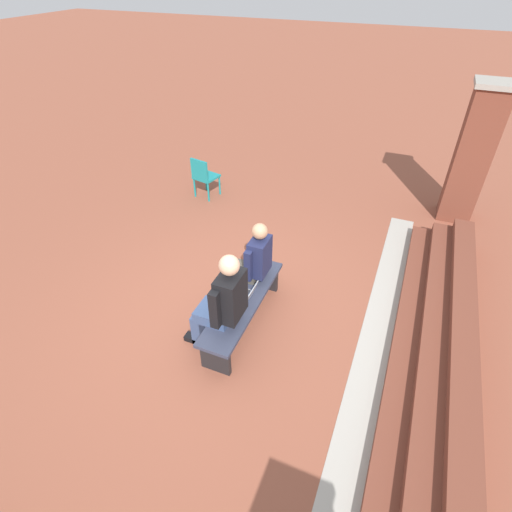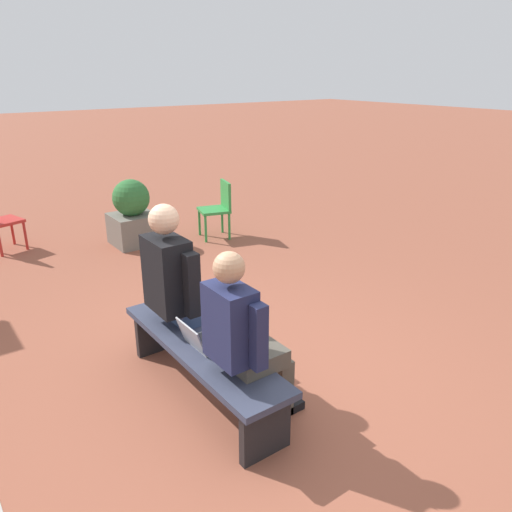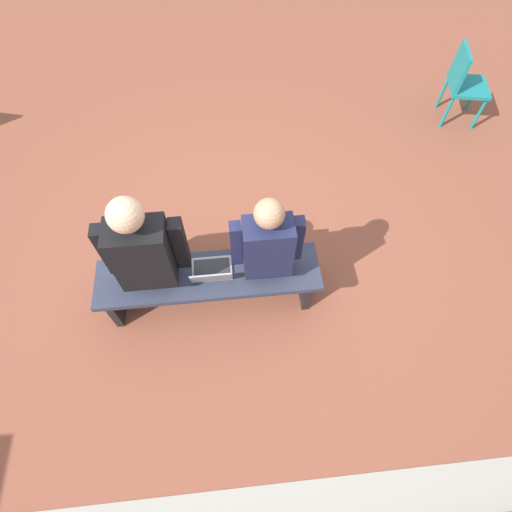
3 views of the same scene
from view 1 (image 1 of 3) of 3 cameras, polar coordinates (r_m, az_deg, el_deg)
The scene contains 9 objects.
ground_plane at distance 5.62m, azimuth -3.34°, elevation -8.04°, with size 60.00×60.00×0.00m, color brown.
concrete_strip at distance 5.23m, azimuth 15.95°, elevation -14.46°, with size 7.13×0.40×0.01m, color #A8A399.
brick_steps at distance 5.17m, azimuth 24.69°, elevation -15.06°, with size 6.33×0.90×0.45m.
brick_pillar_left_of_steps at distance 8.02m, azimuth 28.54°, elevation 12.59°, with size 0.64×0.64×2.43m.
bench at distance 5.21m, azimuth -1.85°, elevation -7.00°, with size 1.80×0.44×0.45m.
person_student at distance 5.32m, azimuth -0.54°, elevation -0.82°, with size 0.53×0.67×1.33m.
person_adult at distance 4.69m, azimuth -4.83°, elevation -6.44°, with size 0.60×0.76×1.44m.
laptop at distance 5.13m, azimuth -1.61°, elevation -5.62°, with size 0.32×0.29×0.21m.
plastic_chair_by_pillar at distance 8.14m, azimuth -7.49°, elevation 11.36°, with size 0.50×0.50×0.84m.
Camera 1 is at (3.53, 1.82, 3.98)m, focal length 28.00 mm.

